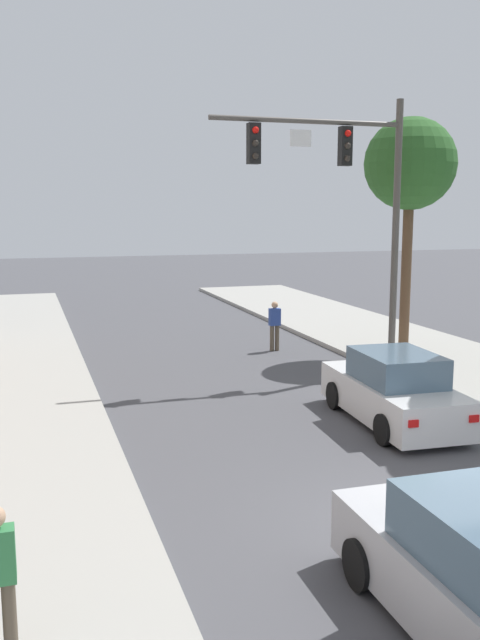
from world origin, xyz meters
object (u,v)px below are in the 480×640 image
(car_lead_white, at_px, (393,391))
(pedestrian_crossing_road, at_px, (275,323))
(traffic_signal_mast, at_px, (348,185))
(street_tree_second, at_px, (410,166))

(car_lead_white, bearing_deg, pedestrian_crossing_road, 88.20)
(traffic_signal_mast, distance_m, car_lead_white, 6.65)
(traffic_signal_mast, xyz_separation_m, pedestrian_crossing_road, (-0.86, 3.37, -4.38))
(traffic_signal_mast, bearing_deg, pedestrian_crossing_road, 104.37)
(pedestrian_crossing_road, distance_m, street_tree_second, 6.52)
(car_lead_white, relative_size, pedestrian_crossing_road, 2.64)
(car_lead_white, distance_m, street_tree_second, 9.03)
(car_lead_white, relative_size, street_tree_second, 0.59)
(pedestrian_crossing_road, bearing_deg, street_tree_second, -26.56)
(street_tree_second, bearing_deg, pedestrian_crossing_road, 153.44)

